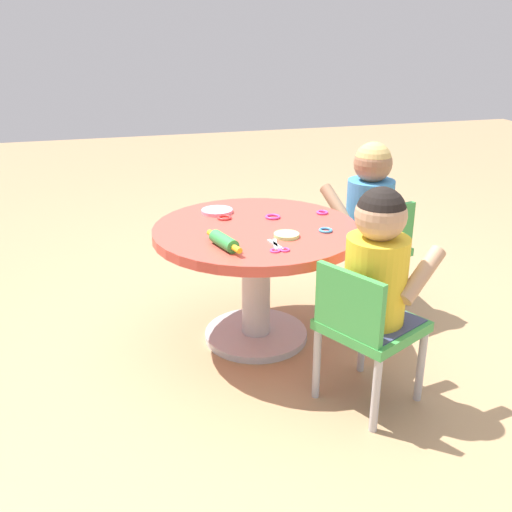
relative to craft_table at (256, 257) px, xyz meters
name	(u,v)px	position (x,y,z in m)	size (l,w,h in m)	color
ground_plane	(256,337)	(0.00, 0.00, -0.38)	(10.00, 10.00, 0.00)	tan
craft_table	(256,257)	(0.00, 0.00, 0.00)	(0.83, 0.83, 0.51)	silver
child_chair_left	(366,327)	(-0.55, -0.24, -0.07)	(0.40, 0.40, 0.54)	#B7B7BC
seated_child_left	(378,262)	(-0.53, -0.27, 0.16)	(0.39, 0.43, 0.51)	#3F4772
child_chair_right	(372,249)	(0.12, -0.59, -0.07)	(0.37, 0.37, 0.54)	#B7B7BC
seated_child_right	(369,199)	(0.16, -0.57, 0.16)	(0.40, 0.35, 0.51)	#3F4772
rolling_pin	(224,241)	(-0.19, 0.18, 0.16)	(0.23, 0.09, 0.05)	green
craft_scissors	(278,248)	(-0.26, -0.01, 0.13)	(0.14, 0.08, 0.01)	silver
playdough_blob_0	(287,235)	(-0.15, -0.08, 0.14)	(0.10, 0.10, 0.01)	#B2E58C
playdough_blob_1	(217,211)	(0.23, 0.11, 0.14)	(0.14, 0.14, 0.01)	pink
cookie_cutter_0	(224,218)	(0.14, 0.10, 0.14)	(0.06, 0.06, 0.01)	red
cookie_cutter_1	(326,230)	(-0.13, -0.25, 0.14)	(0.06, 0.06, 0.01)	#3F99D8
cookie_cutter_2	(322,212)	(0.09, -0.32, 0.14)	(0.05, 0.05, 0.01)	#D83FA5
cookie_cutter_3	(273,217)	(0.09, -0.10, 0.14)	(0.06, 0.06, 0.01)	#D83FA5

